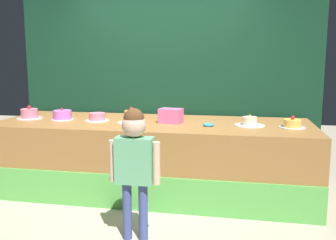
# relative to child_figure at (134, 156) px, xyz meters

# --- Properties ---
(ground_plane) EXTENTS (12.00, 12.00, 0.00)m
(ground_plane) POSITION_rel_child_figure_xyz_m (-0.14, 0.63, -0.76)
(ground_plane) COLOR #ADA38E
(stage_platform) EXTENTS (3.74, 1.34, 0.85)m
(stage_platform) POSITION_rel_child_figure_xyz_m (-0.14, 1.28, -0.34)
(stage_platform) COLOR #9E6B38
(stage_platform) RESTS_ON ground_plane
(curtain_backdrop) EXTENTS (4.12, 0.08, 2.93)m
(curtain_backdrop) POSITION_rel_child_figure_xyz_m (-0.14, 2.04, 0.70)
(curtain_backdrop) COLOR #113823
(curtain_backdrop) RESTS_ON ground_plane
(child_figure) EXTENTS (0.45, 0.21, 1.18)m
(child_figure) POSITION_rel_child_figure_xyz_m (0.00, 0.00, 0.00)
(child_figure) COLOR #3F4C8C
(child_figure) RESTS_ON ground_plane
(pink_box) EXTENTS (0.29, 0.23, 0.17)m
(pink_box) POSITION_rel_child_figure_xyz_m (0.08, 1.25, 0.17)
(pink_box) COLOR pink
(pink_box) RESTS_ON stage_platform
(donut) EXTENTS (0.12, 0.12, 0.03)m
(donut) POSITION_rel_child_figure_xyz_m (0.54, 1.11, 0.11)
(donut) COLOR #3399D8
(donut) RESTS_ON stage_platform
(cake_far_left) EXTENTS (0.32, 0.32, 0.17)m
(cake_far_left) POSITION_rel_child_figure_xyz_m (-1.73, 1.23, 0.15)
(cake_far_left) COLOR silver
(cake_far_left) RESTS_ON stage_platform
(cake_left) EXTENTS (0.27, 0.27, 0.15)m
(cake_left) POSITION_rel_child_figure_xyz_m (-1.28, 1.22, 0.15)
(cake_left) COLOR white
(cake_left) RESTS_ON stage_platform
(cake_center_left) EXTENTS (0.29, 0.29, 0.10)m
(cake_center_left) POSITION_rel_child_figure_xyz_m (-0.82, 1.23, 0.13)
(cake_center_left) COLOR white
(cake_center_left) RESTS_ON stage_platform
(cake_center_right) EXTENTS (0.33, 0.33, 0.19)m
(cake_center_right) POSITION_rel_child_figure_xyz_m (-0.37, 1.16, 0.15)
(cake_center_right) COLOR white
(cake_center_right) RESTS_ON stage_platform
(cake_right) EXTENTS (0.34, 0.34, 0.14)m
(cake_right) POSITION_rel_child_figure_xyz_m (0.99, 1.23, 0.13)
(cake_right) COLOR white
(cake_right) RESTS_ON stage_platform
(cake_far_right) EXTENTS (0.29, 0.29, 0.13)m
(cake_far_right) POSITION_rel_child_figure_xyz_m (1.45, 1.18, 0.13)
(cake_far_right) COLOR silver
(cake_far_right) RESTS_ON stage_platform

